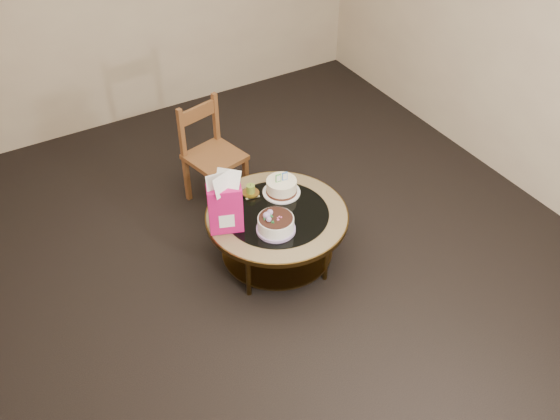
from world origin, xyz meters
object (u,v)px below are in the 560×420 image
decorated_cake (276,225)px  dining_chair (212,154)px  gift_bag (225,203)px  cream_cake (281,187)px  coffee_table (277,221)px

decorated_cake → dining_chair: dining_chair is taller
decorated_cake → gift_bag: bearing=145.4°
dining_chair → gift_bag: bearing=-122.7°
decorated_cake → cream_cake: size_ratio=0.97×
coffee_table → dining_chair: size_ratio=1.18×
cream_cake → gift_bag: bearing=-160.7°
decorated_cake → cream_cake: 0.42m
decorated_cake → gift_bag: size_ratio=0.59×
decorated_cake → dining_chair: bearing=88.6°
decorated_cake → gift_bag: (-0.28, 0.19, 0.17)m
coffee_table → decorated_cake: size_ratio=3.77×
coffee_table → cream_cake: (0.14, 0.18, 0.13)m
decorated_cake → dining_chair: 1.07m
coffee_table → cream_cake: cream_cake is taller
cream_cake → dining_chair: bearing=110.4°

